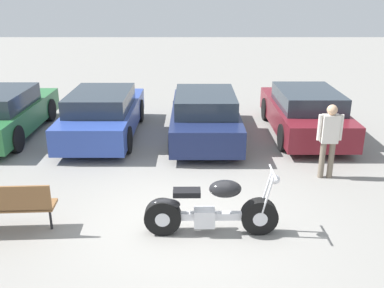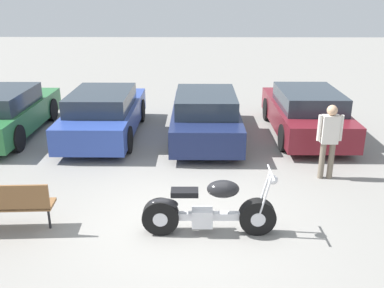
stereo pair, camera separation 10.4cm
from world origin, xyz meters
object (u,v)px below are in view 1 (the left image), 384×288
at_px(parked_car_green, 2,113).
at_px(parked_car_maroon, 304,112).
at_px(parked_car_navy, 204,115).
at_px(motorcycle, 209,210).
at_px(person_standing, 329,135).
at_px(parked_car_blue, 102,114).

relative_size(parked_car_green, parked_car_maroon, 1.00).
bearing_deg(parked_car_green, parked_car_navy, -2.14).
height_order(motorcycle, person_standing, person_standing).
relative_size(parked_car_navy, parked_car_maroon, 1.00).
xyz_separation_m(parked_car_green, parked_car_navy, (5.47, -0.20, 0.00)).
bearing_deg(parked_car_blue, person_standing, -27.47).
bearing_deg(parked_car_blue, parked_car_navy, -2.84).
xyz_separation_m(parked_car_blue, parked_car_navy, (2.74, -0.14, 0.00)).
distance_m(motorcycle, parked_car_navy, 4.80).
distance_m(motorcycle, person_standing, 3.42).
distance_m(parked_car_navy, parked_car_maroon, 2.75).
distance_m(motorcycle, parked_car_maroon, 5.84).
height_order(parked_car_blue, parked_car_maroon, same).
distance_m(parked_car_blue, parked_car_navy, 2.74).
distance_m(parked_car_blue, person_standing, 5.91).
bearing_deg(person_standing, parked_car_green, 160.70).
distance_m(parked_car_maroon, person_standing, 2.94).
bearing_deg(parked_car_navy, parked_car_blue, 177.16).
distance_m(parked_car_navy, person_standing, 3.61).
distance_m(parked_car_green, parked_car_maroon, 8.21).
xyz_separation_m(motorcycle, parked_car_maroon, (2.79, 5.12, 0.21)).
relative_size(motorcycle, parked_car_maroon, 0.51).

